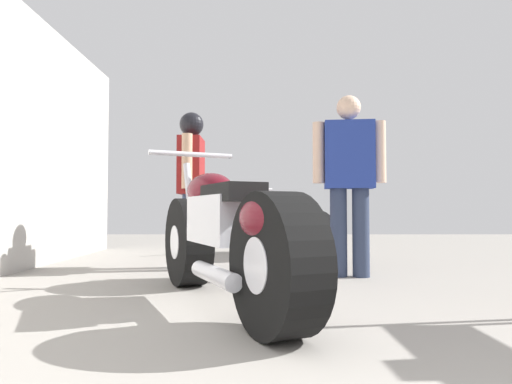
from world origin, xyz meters
name	(u,v)px	position (x,y,z in m)	size (l,w,h in m)	color
ground_plane	(311,287)	(0.00, 3.05, 0.00)	(14.63, 14.63, 0.00)	gray
motorcycle_maroon_cruiser	(223,235)	(-0.64, 2.37, 0.45)	(1.17, 2.17, 1.07)	black
motorcycle_black_naked	(280,228)	(-0.12, 5.10, 0.38)	(1.20, 1.76, 0.91)	black
mechanic_in_blue	(349,174)	(0.42, 3.60, 0.94)	(0.67, 0.29, 1.66)	#2D3851
mechanic_with_helmet	(191,175)	(-1.11, 4.13, 0.97)	(0.25, 0.63, 1.62)	#384766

